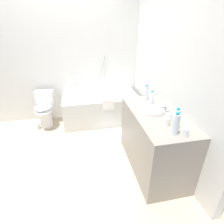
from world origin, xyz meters
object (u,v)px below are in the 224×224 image
(water_bottle_2, at_px, (176,124))
(drinking_glass_1, at_px, (169,117))
(bathtub, at_px, (101,108))
(water_bottle_0, at_px, (177,119))
(drinking_glass_0, at_px, (186,132))
(drinking_glass_2, at_px, (166,121))
(bath_mat, at_px, (115,135))
(water_bottle_3, at_px, (146,93))
(sink_basin, at_px, (152,110))
(sink_faucet, at_px, (165,109))
(toilet_paper_roll, at_px, (37,126))
(toilet, at_px, (45,109))
(water_bottle_1, at_px, (152,98))

(water_bottle_2, relative_size, drinking_glass_1, 2.94)
(bathtub, height_order, water_bottle_2, bathtub)
(water_bottle_0, bearing_deg, bathtub, 107.65)
(drinking_glass_0, relative_size, drinking_glass_1, 1.08)
(drinking_glass_2, xyz_separation_m, bath_mat, (-0.34, 1.12, -0.89))
(drinking_glass_0, bearing_deg, drinking_glass_2, 109.60)
(drinking_glass_0, bearing_deg, bath_mat, 107.25)
(bathtub, relative_size, drinking_glass_0, 16.71)
(water_bottle_2, bearing_deg, water_bottle_3, 87.47)
(water_bottle_0, distance_m, drinking_glass_0, 0.17)
(sink_basin, xyz_separation_m, water_bottle_3, (0.07, 0.40, 0.09))
(water_bottle_3, relative_size, drinking_glass_1, 2.80)
(sink_faucet, height_order, toilet_paper_roll, sink_faucet)
(sink_faucet, relative_size, water_bottle_2, 0.61)
(toilet, height_order, water_bottle_2, water_bottle_2)
(toilet, distance_m, sink_basin, 2.19)
(sink_basin, height_order, sink_faucet, sink_faucet)
(drinking_glass_0, bearing_deg, toilet, 130.79)
(water_bottle_0, relative_size, water_bottle_1, 1.16)
(drinking_glass_0, bearing_deg, water_bottle_0, 99.56)
(drinking_glass_2, relative_size, bath_mat, 0.14)
(toilet, relative_size, sink_basin, 2.34)
(water_bottle_1, relative_size, water_bottle_3, 0.90)
(sink_basin, distance_m, water_bottle_2, 0.53)
(sink_basin, height_order, water_bottle_3, water_bottle_3)
(water_bottle_1, xyz_separation_m, bath_mat, (-0.38, 0.57, -0.94))
(sink_faucet, xyz_separation_m, toilet_paper_roll, (-1.97, 1.31, -0.82))
(water_bottle_3, height_order, drinking_glass_2, water_bottle_3)
(drinking_glass_1, bearing_deg, toilet_paper_roll, 140.78)
(water_bottle_2, bearing_deg, toilet, 130.24)
(toilet, bearing_deg, toilet_paper_roll, -58.65)
(toilet, xyz_separation_m, drinking_glass_0, (1.72, -1.99, 0.52))
(water_bottle_3, height_order, drinking_glass_0, water_bottle_3)
(bathtub, relative_size, sink_basin, 5.01)
(bathtub, distance_m, sink_faucet, 1.65)
(sink_faucet, distance_m, water_bottle_0, 0.45)
(drinking_glass_0, distance_m, bath_mat, 1.69)
(water_bottle_3, distance_m, drinking_glass_1, 0.64)
(bath_mat, bearing_deg, water_bottle_2, -75.49)
(water_bottle_3, xyz_separation_m, drinking_glass_2, (-0.04, -0.74, -0.07))
(drinking_glass_1, height_order, toilet_paper_roll, drinking_glass_1)
(sink_faucet, bearing_deg, bath_mat, 121.93)
(water_bottle_0, bearing_deg, water_bottle_1, 91.42)
(water_bottle_2, xyz_separation_m, water_bottle_3, (0.04, 0.92, -0.01))
(water_bottle_3, xyz_separation_m, drinking_glass_1, (0.04, -0.64, -0.07))
(drinking_glass_2, bearing_deg, water_bottle_1, 85.23)
(sink_faucet, bearing_deg, sink_basin, 180.00)
(drinking_glass_1, relative_size, bath_mat, 0.13)
(water_bottle_0, bearing_deg, bath_mat, 108.21)
(water_bottle_1, bearing_deg, sink_faucet, -63.36)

